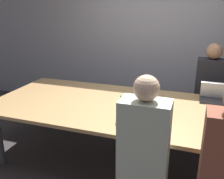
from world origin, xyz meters
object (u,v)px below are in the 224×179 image
laptop_far_right (215,96)px  person_near_midright (143,161)px  person_far_right (209,96)px  stapler (123,107)px  laptop_near_midright (146,124)px  bottle_near_midright (121,109)px

laptop_far_right → person_near_midright: person_near_midright is taller
person_far_right → stapler: size_ratio=9.29×
person_far_right → laptop_near_midright: person_far_right is taller
laptop_far_right → person_far_right: size_ratio=0.25×
laptop_far_right → laptop_near_midright: (-0.65, -1.05, 0.00)m
bottle_near_midright → stapler: size_ratio=1.68×
person_near_midright → bottle_near_midright: size_ratio=5.49×
person_far_right → person_near_midright: 1.92m
laptop_far_right → stapler: laptop_far_right is taller
person_near_midright → person_far_right: bearing=-106.6°
stapler → person_near_midright: bearing=-39.2°
laptop_near_midright → person_near_midright: (0.06, -0.37, -0.16)m
laptop_near_midright → bottle_near_midright: size_ratio=1.34×
bottle_near_midright → laptop_near_midright: bearing=-29.8°
laptop_near_midright → stapler: (-0.35, 0.44, -0.05)m
laptop_near_midright → laptop_far_right: bearing=-121.8°
stapler → bottle_near_midright: bearing=-54.2°
person_far_right → laptop_near_midright: bearing=-112.5°
laptop_far_right → stapler: (-1.01, -0.61, -0.04)m
bottle_near_midright → person_far_right: bearing=55.1°
person_near_midright → stapler: size_ratio=9.21×
laptop_far_right → person_far_right: person_far_right is taller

